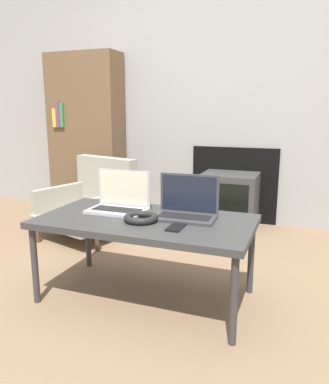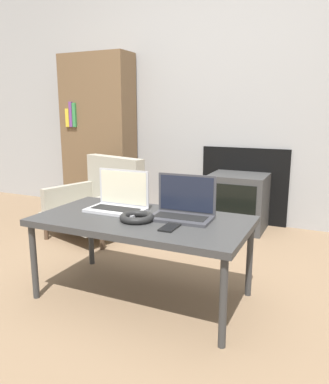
{
  "view_description": "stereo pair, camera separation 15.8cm",
  "coord_description": "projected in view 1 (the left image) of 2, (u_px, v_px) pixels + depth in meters",
  "views": [
    {
      "loc": [
        0.81,
        -1.64,
        1.06
      ],
      "look_at": [
        0.0,
        0.48,
        0.56
      ],
      "focal_mm": 35.0,
      "sensor_mm": 36.0,
      "label": 1
    },
    {
      "loc": [
        0.95,
        -1.58,
        1.06
      ],
      "look_at": [
        0.0,
        0.48,
        0.56
      ],
      "focal_mm": 35.0,
      "sensor_mm": 36.0,
      "label": 2
    }
  ],
  "objects": [
    {
      "name": "tv",
      "position": [
        229.0,
        201.0,
        3.42
      ],
      "size": [
        0.5,
        0.43,
        0.5
      ],
      "color": "#383838",
      "rests_on": "ground_plane"
    },
    {
      "name": "laptop_left",
      "position": [
        120.0,
        201.0,
        2.22
      ],
      "size": [
        0.34,
        0.2,
        0.24
      ],
      "rotation": [
        0.0,
        0.0,
        -0.0
      ],
      "color": "#B2B2B7",
      "rests_on": "table"
    },
    {
      "name": "bookshelf",
      "position": [
        86.0,
        135.0,
        3.89
      ],
      "size": [
        0.76,
        0.32,
        1.62
      ],
      "color": "brown",
      "rests_on": "ground_plane"
    },
    {
      "name": "phone",
      "position": [
        176.0,
        227.0,
        1.9
      ],
      "size": [
        0.07,
        0.15,
        0.01
      ],
      "color": "black",
      "rests_on": "table"
    },
    {
      "name": "armchair",
      "position": [
        93.0,
        201.0,
        3.24
      ],
      "size": [
        0.81,
        0.8,
        0.66
      ],
      "rotation": [
        0.0,
        0.0,
        -0.29
      ],
      "color": "gray",
      "rests_on": "ground_plane"
    },
    {
      "name": "wall_back",
      "position": [
        220.0,
        86.0,
        3.51
      ],
      "size": [
        7.0,
        0.08,
        2.6
      ],
      "color": "#999999",
      "rests_on": "ground_plane"
    },
    {
      "name": "table",
      "position": [
        145.0,
        225.0,
        2.08
      ],
      "size": [
        1.18,
        0.62,
        0.47
      ],
      "color": "#333333",
      "rests_on": "ground_plane"
    },
    {
      "name": "laptop_right",
      "position": [
        186.0,
        208.0,
        2.08
      ],
      "size": [
        0.35,
        0.21,
        0.24
      ],
      "rotation": [
        0.0,
        0.0,
        0.04
      ],
      "color": "#38383D",
      "rests_on": "table"
    },
    {
      "name": "headphones",
      "position": [
        141.0,
        218.0,
        2.01
      ],
      "size": [
        0.19,
        0.19,
        0.04
      ],
      "color": "black",
      "rests_on": "table"
    },
    {
      "name": "ground_plane",
      "position": [
        133.0,
        312.0,
        2.01
      ],
      "size": [
        14.0,
        14.0,
        0.0
      ],
      "primitive_type": "plane",
      "color": "#7A6047"
    }
  ]
}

